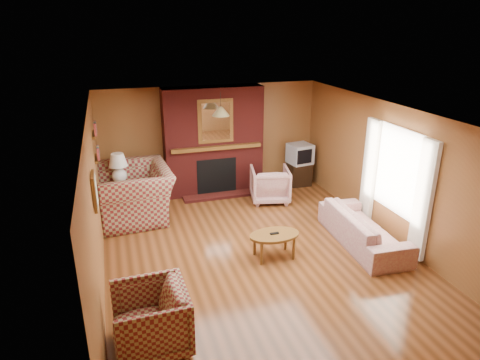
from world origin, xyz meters
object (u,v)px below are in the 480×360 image
object	(u,v)px
table_lamp	(118,167)
side_table	(122,197)
coffee_table	(274,237)
floral_armchair	(270,184)
plaid_loveseat	(134,193)
tv_stand	(299,174)
crt_tv	(300,154)
floral_sofa	(363,228)
plaid_armchair	(151,319)
fireplace	(214,142)

from	to	relation	value
table_lamp	side_table	bearing A→B (deg)	0.00
coffee_table	floral_armchair	bearing A→B (deg)	70.80
plaid_loveseat	tv_stand	bearing A→B (deg)	96.53
crt_tv	side_table	bearing A→B (deg)	-175.26
plaid_loveseat	crt_tv	bearing A→B (deg)	96.45
floral_sofa	side_table	size ratio (longest dim) A/B	3.24
plaid_armchair	table_lamp	bearing A→B (deg)	-179.60
plaid_loveseat	side_table	bearing A→B (deg)	-148.69
fireplace	plaid_loveseat	distance (m)	2.16
coffee_table	side_table	xyz separation A→B (m)	(-2.33, 2.65, -0.06)
floral_armchair	table_lamp	size ratio (longest dim) A/B	1.35
coffee_table	side_table	world-z (taller)	side_table
floral_armchair	coffee_table	size ratio (longest dim) A/B	0.98
crt_tv	floral_armchair	bearing A→B (deg)	-145.06
table_lamp	floral_armchair	bearing A→B (deg)	-6.83
fireplace	plaid_armchair	world-z (taller)	fireplace
plaid_loveseat	coffee_table	xyz separation A→B (m)	(2.08, -2.30, -0.14)
plaid_armchair	table_lamp	world-z (taller)	table_lamp
floral_armchair	side_table	distance (m)	3.14
plaid_armchair	crt_tv	xyz separation A→B (m)	(4.00, 4.53, 0.37)
floral_armchair	table_lamp	bearing A→B (deg)	5.91
plaid_armchair	table_lamp	distance (m)	4.23
plaid_armchair	floral_sofa	size ratio (longest dim) A/B	0.43
plaid_loveseat	table_lamp	world-z (taller)	table_lamp
plaid_armchair	tv_stand	distance (m)	6.05
fireplace	table_lamp	world-z (taller)	fireplace
tv_stand	coffee_table	bearing A→B (deg)	-119.83
side_table	table_lamp	size ratio (longest dim) A/B	1.03
coffee_table	crt_tv	world-z (taller)	crt_tv
plaid_loveseat	coffee_table	distance (m)	3.10
crt_tv	plaid_armchair	bearing A→B (deg)	-131.44
fireplace	tv_stand	bearing A→B (deg)	-5.15
fireplace	coffee_table	size ratio (longest dim) A/B	2.84
fireplace	plaid_armchair	size ratio (longest dim) A/B	2.72
crt_tv	plaid_loveseat	bearing A→B (deg)	-169.81
tv_stand	crt_tv	world-z (taller)	crt_tv
plaid_loveseat	floral_armchair	world-z (taller)	plaid_loveseat
plaid_loveseat	plaid_armchair	size ratio (longest dim) A/B	1.81
plaid_armchair	floral_sofa	xyz separation A→B (m)	(3.85, 1.51, -0.10)
coffee_table	tv_stand	distance (m)	3.51
plaid_loveseat	crt_tv	distance (m)	3.97
floral_sofa	coffee_table	size ratio (longest dim) A/B	2.44
tv_stand	plaid_armchair	bearing A→B (deg)	-129.99
plaid_loveseat	plaid_armchair	world-z (taller)	plaid_loveseat
floral_sofa	crt_tv	size ratio (longest dim) A/B	3.58
floral_sofa	table_lamp	size ratio (longest dim) A/B	3.35
floral_armchair	side_table	world-z (taller)	floral_armchair
fireplace	side_table	bearing A→B (deg)	-165.71
plaid_loveseat	floral_sofa	distance (m)	4.41
fireplace	table_lamp	bearing A→B (deg)	-165.71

